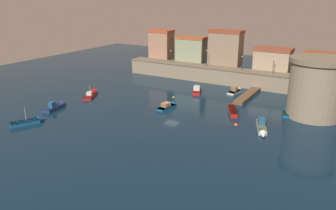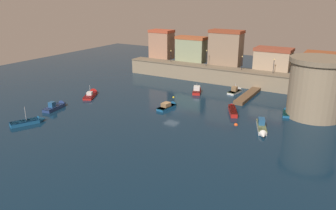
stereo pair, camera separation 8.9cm
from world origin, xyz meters
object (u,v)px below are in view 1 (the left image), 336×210
quay_lamp_2 (242,60)px  moored_boat_8 (31,121)px  moored_boat_1 (232,110)px  mooring_buoy_0 (173,97)px  moored_boat_0 (236,91)px  moored_boat_7 (57,106)px  quay_lamp_1 (206,56)px  moored_boat_3 (197,90)px  moored_boat_2 (169,106)px  quay_lamp_0 (171,54)px  moored_boat_5 (92,94)px  moored_boat_4 (288,112)px  moored_boat_6 (262,128)px  quay_lamp_3 (274,64)px  mooring_buoy_1 (236,125)px  fortress_tower (316,88)px

quay_lamp_2 → moored_boat_8: 47.00m
moored_boat_1 → mooring_buoy_0: 13.91m
moored_boat_0 → moored_boat_7: bearing=144.8°
quay_lamp_1 → moored_boat_3: quay_lamp_1 is taller
moored_boat_1 → moored_boat_7: moored_boat_7 is taller
quay_lamp_1 → moored_boat_7: size_ratio=0.65×
moored_boat_1 → moored_boat_8: bearing=103.7°
moored_boat_2 → moored_boat_1: bearing=-64.4°
quay_lamp_1 → moored_boat_8: size_ratio=0.66×
quay_lamp_0 → moored_boat_7: (-5.48, -33.36, -5.41)m
moored_boat_5 → moored_boat_4: bearing=-104.3°
moored_boat_4 → moored_boat_6: moored_boat_6 is taller
quay_lamp_1 → moored_boat_6: 32.98m
moored_boat_7 → moored_boat_8: moored_boat_8 is taller
quay_lamp_3 → mooring_buoy_1: quay_lamp_3 is taller
moored_boat_2 → moored_boat_7: (-18.14, -10.93, 0.02)m
moored_boat_6 → moored_boat_8: (-34.01, -16.40, -0.15)m
moored_boat_8 → moored_boat_6: bearing=-39.7°
moored_boat_4 → moored_boat_8: 44.70m
quay_lamp_0 → moored_boat_1: (23.81, -18.62, -5.37)m
moored_boat_3 → moored_boat_6: size_ratio=0.76×
fortress_tower → moored_boat_4: fortress_tower is taller
quay_lamp_0 → moored_boat_5: 24.99m
quay_lamp_3 → moored_boat_2: (-13.47, -22.43, -5.59)m
moored_boat_6 → mooring_buoy_0: moored_boat_6 is taller
fortress_tower → mooring_buoy_1: 15.73m
quay_lamp_0 → moored_boat_2: bearing=-60.6°
moored_boat_5 → mooring_buoy_1: (32.36, -0.78, -0.33)m
moored_boat_0 → moored_boat_2: size_ratio=0.94×
moored_boat_5 → moored_boat_6: (36.67, -1.05, 0.18)m
moored_boat_1 → moored_boat_6: moored_boat_6 is taller
moored_boat_3 → moored_boat_0: bearing=-81.6°
moored_boat_0 → moored_boat_6: moored_boat_0 is taller
quay_lamp_0 → mooring_buoy_1: size_ratio=4.53×
fortress_tower → quay_lamp_2: size_ratio=3.21×
quay_lamp_0 → mooring_buoy_1: quay_lamp_0 is taller
moored_boat_0 → mooring_buoy_1: size_ratio=7.85×
mooring_buoy_1 → moored_boat_7: bearing=-164.5°
quay_lamp_0 → mooring_buoy_0: (10.11, -16.29, -5.82)m
fortress_tower → mooring_buoy_0: bearing=-174.5°
moored_boat_4 → quay_lamp_2: bearing=31.8°
quay_lamp_1 → moored_boat_6: quay_lamp_1 is taller
mooring_buoy_0 → mooring_buoy_1: mooring_buoy_1 is taller
moored_boat_4 → mooring_buoy_1: moored_boat_4 is taller
quay_lamp_1 → quay_lamp_3: size_ratio=1.19×
moored_boat_4 → quay_lamp_1: bearing=45.8°
moored_boat_3 → moored_boat_5: size_ratio=0.78×
moored_boat_4 → fortress_tower: bearing=-92.2°
quay_lamp_2 → moored_boat_2: 23.96m
quay_lamp_2 → moored_boat_8: quay_lamp_2 is taller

